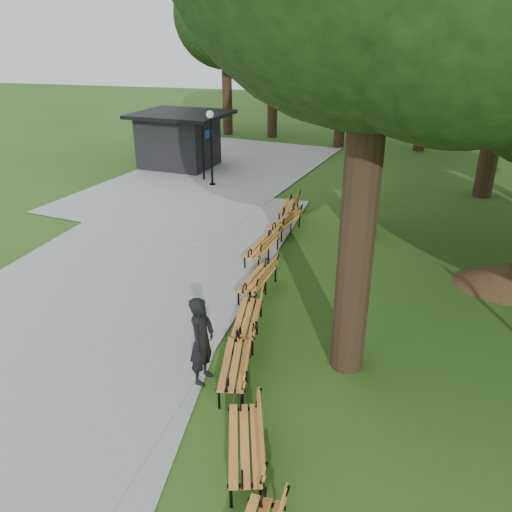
% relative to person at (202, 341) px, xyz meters
% --- Properties ---
extents(ground, '(100.00, 100.00, 0.00)m').
position_rel_person_xyz_m(ground, '(0.06, 1.13, -0.94)').
color(ground, '#265017').
rests_on(ground, ground).
extents(path, '(12.00, 38.00, 0.06)m').
position_rel_person_xyz_m(path, '(-3.94, 4.13, -0.91)').
color(path, '#99999C').
rests_on(path, ground).
extents(person, '(0.51, 0.73, 1.88)m').
position_rel_person_xyz_m(person, '(0.00, 0.00, 0.00)').
color(person, black).
rests_on(person, ground).
extents(kiosk, '(4.81, 4.30, 2.76)m').
position_rel_person_xyz_m(kiosk, '(-7.05, 16.13, 0.44)').
color(kiosk, black).
rests_on(kiosk, ground).
extents(lamp_post, '(0.32, 0.32, 3.31)m').
position_rel_person_xyz_m(lamp_post, '(-4.33, 13.27, 1.43)').
color(lamp_post, black).
rests_on(lamp_post, ground).
extents(dirt_mound, '(2.32, 2.32, 0.72)m').
position_rel_person_xyz_m(dirt_mound, '(6.67, 5.95, -0.58)').
color(dirt_mound, '#47301C').
rests_on(dirt_mound, ground).
extents(bench_1, '(1.16, 2.00, 0.88)m').
position_rel_person_xyz_m(bench_1, '(1.39, -1.90, -0.50)').
color(bench_1, orange).
rests_on(bench_1, ground).
extents(bench_2, '(0.97, 1.98, 0.88)m').
position_rel_person_xyz_m(bench_2, '(0.64, 0.12, -0.50)').
color(bench_2, orange).
rests_on(bench_2, ground).
extents(bench_3, '(0.88, 1.97, 0.88)m').
position_rel_person_xyz_m(bench_3, '(0.42, 1.86, -0.50)').
color(bench_3, orange).
rests_on(bench_3, ground).
extents(bench_4, '(0.85, 1.96, 0.88)m').
position_rel_person_xyz_m(bench_4, '(0.17, 3.85, -0.50)').
color(bench_4, orange).
rests_on(bench_4, ground).
extents(bench_5, '(0.89, 1.97, 0.88)m').
position_rel_person_xyz_m(bench_5, '(-0.25, 6.00, -0.50)').
color(bench_5, orange).
rests_on(bench_5, ground).
extents(bench_6, '(1.01, 1.99, 0.88)m').
position_rel_person_xyz_m(bench_6, '(0.01, 8.29, -0.50)').
color(bench_6, orange).
rests_on(bench_6, ground).
extents(bench_7, '(0.70, 1.92, 0.88)m').
position_rel_person_xyz_m(bench_7, '(-0.17, 9.94, -0.50)').
color(bench_7, orange).
rests_on(bench_7, ground).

